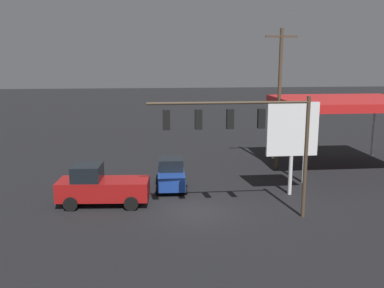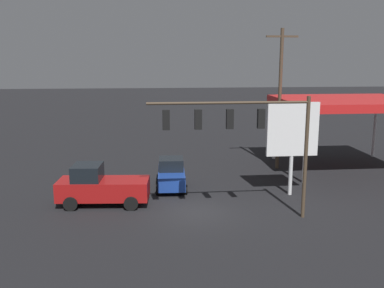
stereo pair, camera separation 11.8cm
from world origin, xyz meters
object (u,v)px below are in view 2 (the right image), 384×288
(traffic_signal_assembly, at_px, (242,127))
(price_sign, at_px, (293,132))
(utility_pole, at_px, (280,96))
(hatchback_crossing, at_px, (171,174))
(pickup_parked, at_px, (101,186))

(traffic_signal_assembly, distance_m, price_sign, 5.60)
(utility_pole, distance_m, hatchback_crossing, 10.59)
(traffic_signal_assembly, distance_m, hatchback_crossing, 7.84)
(hatchback_crossing, xyz_separation_m, pickup_parked, (4.23, 2.78, 0.16))
(traffic_signal_assembly, relative_size, pickup_parked, 1.56)
(price_sign, distance_m, pickup_parked, 11.93)
(pickup_parked, bearing_deg, utility_pole, -145.78)
(traffic_signal_assembly, height_order, hatchback_crossing, traffic_signal_assembly)
(traffic_signal_assembly, bearing_deg, utility_pole, -116.29)
(traffic_signal_assembly, bearing_deg, price_sign, -136.01)
(traffic_signal_assembly, xyz_separation_m, hatchback_crossing, (3.35, -5.86, -3.99))
(pickup_parked, bearing_deg, hatchback_crossing, -142.12)
(price_sign, relative_size, hatchback_crossing, 1.50)
(traffic_signal_assembly, height_order, pickup_parked, traffic_signal_assembly)
(traffic_signal_assembly, distance_m, utility_pole, 11.49)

